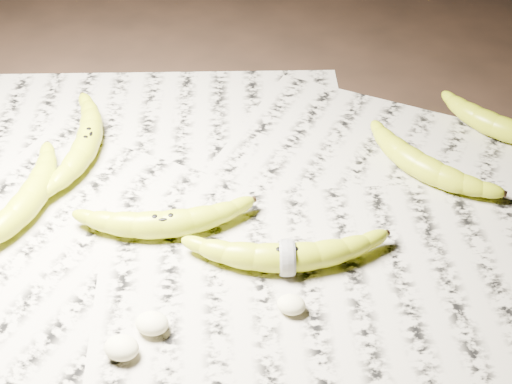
% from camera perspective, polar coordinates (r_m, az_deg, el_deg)
% --- Properties ---
extents(ground, '(3.00, 3.00, 0.00)m').
position_cam_1_polar(ground, '(0.82, -2.31, -3.78)').
color(ground, black).
rests_on(ground, ground).
extents(newspaper_patch, '(0.90, 0.70, 0.01)m').
position_cam_1_polar(newspaper_patch, '(0.82, -1.20, -3.18)').
color(newspaper_patch, '#B2AB98').
rests_on(newspaper_patch, ground).
extents(banana_left_a, '(0.09, 0.20, 0.03)m').
position_cam_1_polar(banana_left_a, '(0.95, -13.39, 4.05)').
color(banana_left_a, '#A8C118').
rests_on(banana_left_a, newspaper_patch).
extents(banana_left_b, '(0.06, 0.18, 0.03)m').
position_cam_1_polar(banana_left_b, '(0.87, -17.75, -0.47)').
color(banana_left_b, '#A8C118').
rests_on(banana_left_b, newspaper_patch).
extents(banana_center, '(0.18, 0.11, 0.03)m').
position_cam_1_polar(banana_center, '(0.81, -7.41, -2.39)').
color(banana_center, '#A8C118').
rests_on(banana_center, newspaper_patch).
extents(banana_taped, '(0.20, 0.11, 0.03)m').
position_cam_1_polar(banana_taped, '(0.76, 2.48, -5.07)').
color(banana_taped, '#A8C118').
rests_on(banana_taped, newspaper_patch).
extents(banana_upper_a, '(0.17, 0.14, 0.03)m').
position_cam_1_polar(banana_upper_a, '(0.91, 13.00, 2.29)').
color(banana_upper_a, '#A8C118').
rests_on(banana_upper_a, newspaper_patch).
extents(banana_upper_b, '(0.16, 0.12, 0.03)m').
position_cam_1_polar(banana_upper_b, '(1.00, 18.70, 5.20)').
color(banana_upper_b, '#A8C118').
rests_on(banana_upper_b, newspaper_patch).
extents(measuring_tape, '(0.02, 0.04, 0.04)m').
position_cam_1_polar(measuring_tape, '(0.76, 2.48, -5.07)').
color(measuring_tape, white).
rests_on(measuring_tape, newspaper_patch).
extents(flesh_chunk_a, '(0.03, 0.03, 0.02)m').
position_cam_1_polar(flesh_chunk_a, '(0.72, -8.35, -10.16)').
color(flesh_chunk_a, beige).
rests_on(flesh_chunk_a, newspaper_patch).
extents(flesh_chunk_b, '(0.03, 0.03, 0.02)m').
position_cam_1_polar(flesh_chunk_b, '(0.71, -10.75, -11.95)').
color(flesh_chunk_b, beige).
rests_on(flesh_chunk_b, newspaper_patch).
extents(flesh_chunk_c, '(0.03, 0.02, 0.02)m').
position_cam_1_polar(flesh_chunk_c, '(0.73, 2.84, -8.79)').
color(flesh_chunk_c, beige).
rests_on(flesh_chunk_c, newspaper_patch).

